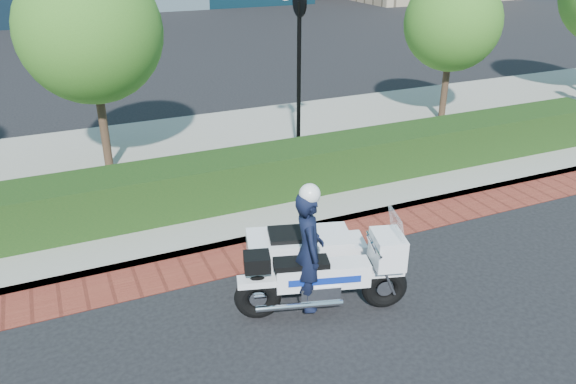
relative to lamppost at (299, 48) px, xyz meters
name	(u,v)px	position (x,y,z in m)	size (l,w,h in m)	color
ground	(371,277)	(-1.00, -5.20, -2.96)	(120.00, 120.00, 0.00)	black
brick_strip	(331,238)	(-1.00, -3.70, -2.95)	(60.00, 1.00, 0.01)	maroon
sidewalk	(251,157)	(-1.00, 0.80, -2.88)	(60.00, 8.00, 0.15)	gray
hedge_main	(288,170)	(-1.00, -1.60, -2.31)	(18.00, 1.20, 1.00)	black
lamppost	(299,48)	(0.00, 0.00, 0.00)	(1.02, 0.70, 4.21)	black
tree_b	(90,32)	(-4.50, 1.30, 0.48)	(3.20, 3.20, 4.89)	#332319
tree_c	(453,23)	(5.50, 1.30, 0.09)	(2.80, 2.80, 4.30)	#332319
police_motorcycle	(311,258)	(-2.23, -5.30, -2.20)	(2.69, 2.30, 2.22)	black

